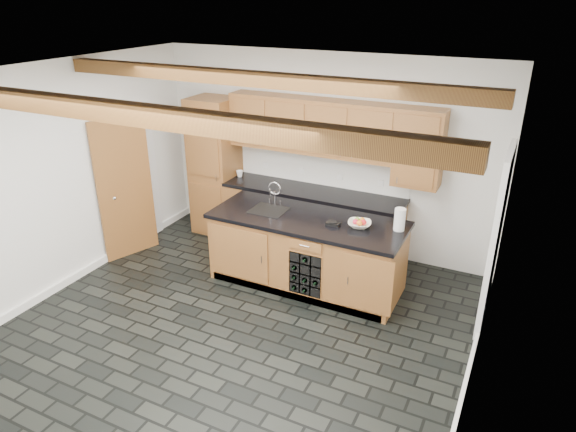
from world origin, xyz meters
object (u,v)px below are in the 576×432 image
object	(u,v)px
kitchen_scale	(333,223)
paper_towel	(400,219)
island	(307,252)
fruit_bowl	(359,224)

from	to	relation	value
kitchen_scale	paper_towel	size ratio (longest dim) A/B	0.62
paper_towel	kitchen_scale	bearing A→B (deg)	-163.72
island	paper_towel	distance (m)	1.27
fruit_bowl	kitchen_scale	bearing A→B (deg)	-162.07
kitchen_scale	paper_towel	world-z (taller)	paper_towel
kitchen_scale	paper_towel	distance (m)	0.79
island	kitchen_scale	bearing A→B (deg)	-7.09
paper_towel	fruit_bowl	bearing A→B (deg)	-164.85
kitchen_scale	fruit_bowl	bearing A→B (deg)	20.12
island	fruit_bowl	xyz separation A→B (m)	(0.66, 0.05, 0.50)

